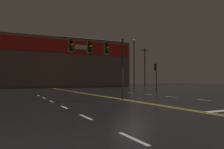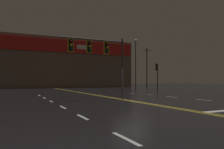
{
  "view_description": "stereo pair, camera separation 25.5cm",
  "coord_description": "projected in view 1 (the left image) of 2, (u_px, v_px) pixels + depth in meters",
  "views": [
    {
      "loc": [
        -8.17,
        -13.71,
        1.44
      ],
      "look_at": [
        0.0,
        3.18,
        2.0
      ],
      "focal_mm": 35.0,
      "sensor_mm": 36.0,
      "label": 1
    },
    {
      "loc": [
        -7.94,
        -13.82,
        1.44
      ],
      "look_at": [
        0.0,
        3.18,
        2.0
      ],
      "focal_mm": 35.0,
      "sensor_mm": 36.0,
      "label": 2
    }
  ],
  "objects": [
    {
      "name": "ground_plane",
      "position": [
        131.0,
        101.0,
        15.85
      ],
      "size": [
        200.0,
        200.0,
        0.0
      ],
      "primitive_type": "plane",
      "color": "black"
    },
    {
      "name": "utility_pole_row",
      "position": [
        54.0,
        63.0,
        44.3
      ],
      "size": [
        46.17,
        0.26,
        9.86
      ],
      "color": "#4C3828",
      "rests_on": "ground"
    },
    {
      "name": "traffic_signal_corner_northeast",
      "position": [
        156.0,
        71.0,
        30.62
      ],
      "size": [
        0.42,
        0.36,
        3.9
      ],
      "color": "#38383D",
      "rests_on": "ground"
    },
    {
      "name": "road_markings",
      "position": [
        154.0,
        102.0,
        15.14
      ],
      "size": [
        15.77,
        60.0,
        0.01
      ],
      "color": "gold",
      "rests_on": "ground"
    },
    {
      "name": "streetlight_median_approach",
      "position": [
        134.0,
        57.0,
        38.78
      ],
      "size": [
        0.56,
        0.56,
        8.9
      ],
      "color": "#59595E",
      "rests_on": "ground"
    },
    {
      "name": "building_backdrop",
      "position": [
        48.0,
        64.0,
        48.24
      ],
      "size": [
        35.92,
        10.23,
        10.49
      ],
      "color": "brown",
      "rests_on": "ground"
    },
    {
      "name": "traffic_signal_median",
      "position": [
        97.0,
        51.0,
        16.35
      ],
      "size": [
        4.93,
        0.36,
        4.78
      ],
      "color": "#38383D",
      "rests_on": "ground"
    }
  ]
}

